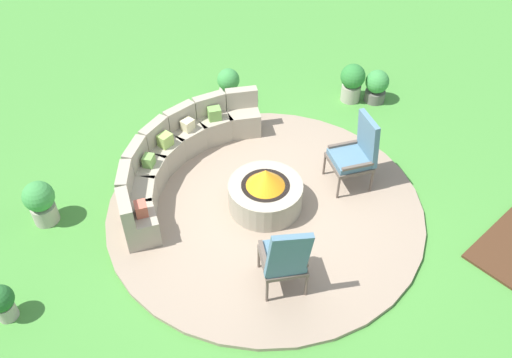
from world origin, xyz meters
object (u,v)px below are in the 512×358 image
potted_plant_3 (1,302)px  potted_plant_2 (377,85)px  fire_pit (265,192)px  lounge_chair_front_left (285,258)px  lounge_chair_front_right (357,152)px  potted_plant_1 (229,85)px  potted_plant_4 (352,81)px  potted_plant_0 (40,201)px  curved_stone_bench (177,156)px

potted_plant_3 → potted_plant_2: bearing=-0.7°
fire_pit → lounge_chair_front_left: bearing=-123.8°
lounge_chair_front_right → potted_plant_1: 2.93m
potted_plant_2 → potted_plant_3: 6.93m
lounge_chair_front_left → potted_plant_4: 4.46m
fire_pit → potted_plant_3: 3.63m
potted_plant_0 → potted_plant_1: (3.82, 0.48, 0.01)m
lounge_chair_front_left → potted_plant_2: size_ratio=1.88×
potted_plant_3 → potted_plant_4: bearing=2.0°
potted_plant_0 → potted_plant_3: potted_plant_0 is taller
curved_stone_bench → lounge_chair_front_left: bearing=-97.0°
potted_plant_2 → potted_plant_0: bearing=167.9°
lounge_chair_front_left → potted_plant_1: lounge_chair_front_left is taller
lounge_chair_front_right → potted_plant_2: size_ratio=1.87×
lounge_chair_front_right → curved_stone_bench: bearing=68.4°
lounge_chair_front_right → potted_plant_3: (-4.90, 1.27, -0.35)m
lounge_chair_front_right → potted_plant_0: bearing=83.2°
fire_pit → curved_stone_bench: bearing=107.9°
lounge_chair_front_right → potted_plant_2: bearing=-34.2°
lounge_chair_front_right → potted_plant_0: 4.54m
curved_stone_bench → potted_plant_1: curved_stone_bench is taller
potted_plant_0 → lounge_chair_front_left: bearing=-61.8°
potted_plant_1 → potted_plant_3: size_ratio=1.34×
fire_pit → potted_plant_4: bearing=18.0°
curved_stone_bench → potted_plant_2: (3.86, -0.79, -0.04)m
lounge_chair_front_left → potted_plant_3: 3.39m
potted_plant_1 → potted_plant_4: potted_plant_4 is taller
curved_stone_bench → potted_plant_1: (1.81, 0.94, 0.02)m
lounge_chair_front_right → potted_plant_0: (-3.83, 2.44, -0.26)m
curved_stone_bench → potted_plant_1: size_ratio=4.57×
lounge_chair_front_right → potted_plant_4: bearing=-23.2°
curved_stone_bench → potted_plant_3: 3.15m
lounge_chair_front_left → potted_plant_4: (3.88, 2.19, -0.23)m
potted_plant_2 → potted_plant_4: size_ratio=0.86×
curved_stone_bench → potted_plant_4: 3.58m
potted_plant_3 → curved_stone_bench: bearing=12.9°
potted_plant_1 → potted_plant_4: 2.24m
curved_stone_bench → lounge_chair_front_right: bearing=-47.3°
curved_stone_bench → potted_plant_2: bearing=-11.6°
lounge_chair_front_right → potted_plant_4: size_ratio=1.60×
potted_plant_2 → potted_plant_3: size_ratio=1.18×
potted_plant_4 → potted_plant_2: bearing=-45.9°
potted_plant_1 → lounge_chair_front_left: bearing=-120.7°
potted_plant_0 → potted_plant_1: potted_plant_1 is taller
lounge_chair_front_right → potted_plant_3: 5.07m
lounge_chair_front_left → potted_plant_2: 4.60m
curved_stone_bench → potted_plant_4: bearing=-7.6°
curved_stone_bench → lounge_chair_front_left: lounge_chair_front_left is taller
fire_pit → potted_plant_4: (3.07, 1.00, 0.08)m
fire_pit → potted_plant_3: (-3.55, 0.76, -0.03)m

